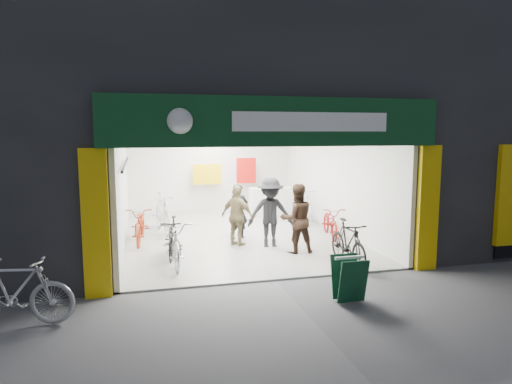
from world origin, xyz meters
name	(u,v)px	position (x,y,z in m)	size (l,w,h in m)	color
ground	(276,281)	(0.00, 0.00, 0.00)	(60.00, 60.00, 0.00)	#56565B
building	(257,82)	(0.91, 4.99, 4.31)	(17.00, 10.27, 8.00)	#232326
bike_left_front	(175,242)	(-1.80, 1.64, 0.50)	(0.66, 1.91, 1.00)	#A8A8AC
bike_left_midfront	(173,238)	(-1.80, 2.17, 0.46)	(0.44, 1.55, 0.93)	black
bike_left_midback	(141,224)	(-2.50, 3.81, 0.49)	(0.65, 1.85, 0.97)	#9A280E
bike_left_back	(163,213)	(-1.89, 4.90, 0.57)	(0.54, 1.91, 1.15)	#BABABF
bike_right_front	(348,243)	(1.80, 0.60, 0.50)	(0.47, 1.66, 1.00)	black
bike_right_mid	(331,222)	(2.50, 3.11, 0.43)	(0.58, 1.65, 0.87)	maroon
bike_right_back	(305,205)	(2.50, 5.10, 0.58)	(0.55, 1.95, 1.17)	silver
parked_bike	(14,291)	(-4.35, -0.97, 0.53)	(0.49, 1.75, 1.05)	#AAAAAF
customer_a	(239,212)	(0.04, 3.54, 0.75)	(0.54, 0.36, 1.49)	black
customer_b	(297,219)	(1.05, 1.80, 0.83)	(0.81, 0.63, 1.67)	#352218
customer_c	(270,213)	(0.61, 2.48, 0.88)	(1.13, 0.65, 1.75)	black
customer_d	(237,216)	(-0.16, 2.78, 0.77)	(0.91, 0.38, 1.55)	olive
sandwich_board	(349,278)	(0.88, -1.34, 0.42)	(0.52, 0.51, 0.77)	#0E3A22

